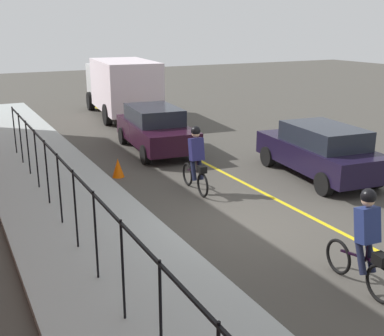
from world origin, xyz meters
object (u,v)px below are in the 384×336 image
(cyclist_lead, at_px, (196,160))
(traffic_cone_near, at_px, (118,168))
(parked_sedan_rear, at_px, (155,128))
(cyclist_follow, at_px, (365,241))
(patrol_sedan, at_px, (320,150))
(box_truck_background, at_px, (121,85))

(cyclist_lead, relative_size, traffic_cone_near, 3.25)
(traffic_cone_near, bearing_deg, parked_sedan_rear, -43.34)
(cyclist_follow, xyz_separation_m, traffic_cone_near, (8.03, 1.62, -0.63))
(traffic_cone_near, bearing_deg, patrol_sedan, -117.03)
(cyclist_follow, xyz_separation_m, patrol_sedan, (5.30, -3.74, -0.09))
(cyclist_follow, bearing_deg, traffic_cone_near, 15.87)
(patrol_sedan, xyz_separation_m, traffic_cone_near, (2.73, 5.35, -0.54))
(cyclist_lead, bearing_deg, patrol_sedan, -92.50)
(box_truck_background, bearing_deg, cyclist_lead, 176.25)
(cyclist_follow, distance_m, box_truck_background, 17.50)
(patrol_sedan, distance_m, box_truck_background, 12.27)
(cyclist_lead, height_order, parked_sedan_rear, cyclist_lead)
(parked_sedan_rear, relative_size, box_truck_background, 0.66)
(box_truck_background, relative_size, traffic_cone_near, 12.30)
(cyclist_lead, distance_m, parked_sedan_rear, 4.70)
(parked_sedan_rear, xyz_separation_m, traffic_cone_near, (-2.38, 2.24, -0.54))
(cyclist_lead, bearing_deg, cyclist_follow, -173.87)
(parked_sedan_rear, xyz_separation_m, box_truck_background, (6.99, -1.19, 0.73))
(cyclist_follow, distance_m, patrol_sedan, 6.48)
(cyclist_lead, height_order, traffic_cone_near, cyclist_lead)
(cyclist_follow, relative_size, traffic_cone_near, 3.25)
(cyclist_follow, bearing_deg, box_truck_background, -1.49)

